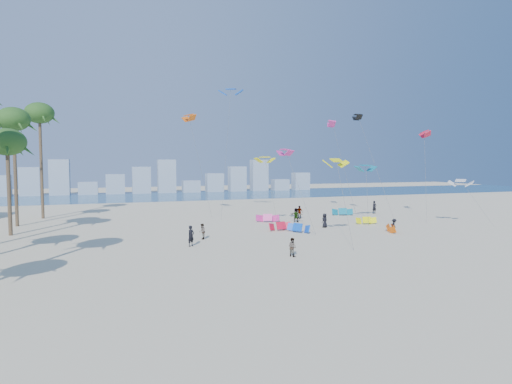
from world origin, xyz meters
name	(u,v)px	position (x,y,z in m)	size (l,w,h in m)	color
ground	(288,271)	(0.00, 0.00, 0.00)	(220.00, 220.00, 0.00)	beige
ocean	(166,196)	(0.00, 72.00, 0.01)	(220.00, 220.00, 0.00)	navy
kitesurfer_near	(191,236)	(-4.99, 11.01, 0.96)	(0.70, 0.46, 1.92)	black
kitesurfer_mid	(292,247)	(2.12, 4.13, 0.77)	(0.75, 0.59, 1.55)	gray
kitesurfers_far	(315,218)	(12.04, 19.84, 0.87)	(29.68, 16.65, 1.92)	black
grounded_kites	(319,221)	(12.24, 19.19, 0.46)	(17.01, 17.14, 0.98)	blue
flying_kites	(315,132)	(13.84, 23.59, 11.76)	(34.39, 28.71, 18.61)	#FDFF0D
distant_skyline	(156,181)	(-1.19, 82.00, 3.09)	(85.00, 3.00, 8.40)	#9EADBF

